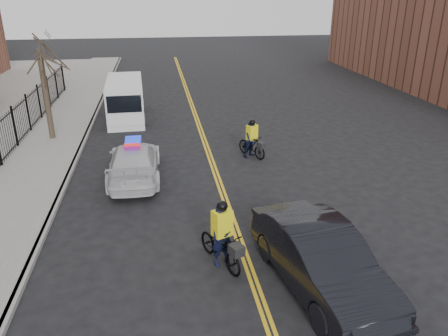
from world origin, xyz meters
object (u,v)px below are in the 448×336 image
police_cruiser (134,161)px  cyclist_near (222,243)px  cyclist_far (252,142)px  dark_sedan (321,259)px  cargo_van (126,101)px

police_cruiser → cyclist_near: cyclist_near is taller
police_cruiser → cyclist_far: 5.46m
dark_sedan → cargo_van: size_ratio=0.93×
cargo_van → cyclist_far: bearing=-52.4°
cargo_van → cyclist_near: bearing=-79.7°
dark_sedan → cyclist_far: bearing=78.5°
police_cruiser → dark_sedan: dark_sedan is taller
police_cruiser → dark_sedan: size_ratio=0.97×
police_cruiser → cyclist_far: (5.20, 1.68, -0.03)m
cyclist_near → cyclist_far: 8.53m
cargo_van → cyclist_near: cargo_van is taller
cyclist_far → police_cruiser: bearing=168.0°
police_cruiser → cyclist_far: size_ratio=2.81×
dark_sedan → cyclist_near: size_ratio=2.44×
cyclist_near → police_cruiser: bearing=87.7°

